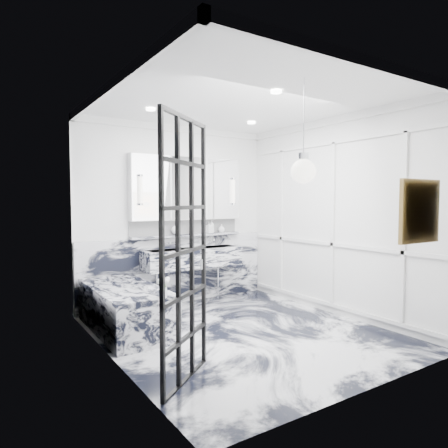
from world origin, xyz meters
TOP-DOWN VIEW (x-y plane):
  - floor at (0.00, 0.00)m, footprint 3.60×3.60m
  - ceiling at (0.00, 0.00)m, footprint 3.60×3.60m
  - wall_back at (0.00, 1.80)m, footprint 3.60×0.00m
  - wall_front at (0.00, -1.80)m, footprint 3.60×0.00m
  - wall_left at (-1.60, 0.00)m, footprint 0.00×3.60m
  - wall_right at (1.60, 0.00)m, footprint 0.00×3.60m
  - marble_clad_back at (0.00, 1.78)m, footprint 3.18×0.05m
  - marble_clad_left at (-1.59, 0.00)m, footprint 0.02×3.56m
  - panel_molding at (1.58, 0.00)m, footprint 0.03×3.40m
  - soap_bottle_a at (0.60, 1.71)m, footprint 0.10×0.10m
  - soap_bottle_b at (0.54, 1.71)m, footprint 0.10×0.10m
  - soap_bottle_c at (0.79, 1.71)m, footprint 0.11×0.11m
  - face_pot at (-0.07, 1.71)m, footprint 0.14×0.14m
  - amber_bottle at (0.21, 1.71)m, footprint 0.04×0.04m
  - flower_vase at (-1.01, 0.10)m, footprint 0.08×0.08m
  - crittall_door at (-1.19, -0.78)m, footprint 0.72×0.57m
  - artwork at (0.80, -1.76)m, footprint 0.51×0.05m
  - pendant_light at (-0.18, -1.21)m, footprint 0.23×0.23m
  - trough_sink at (0.15, 1.55)m, footprint 1.60×0.45m
  - ledge at (0.15, 1.72)m, footprint 1.90×0.14m
  - subway_tile at (0.15, 1.78)m, footprint 1.90×0.03m
  - mirror_cabinet at (0.15, 1.73)m, footprint 1.90×0.16m
  - sconce_left at (-0.67, 1.63)m, footprint 0.07×0.07m
  - sconce_right at (0.97, 1.63)m, footprint 0.07×0.07m
  - bathtub at (-1.18, 0.90)m, footprint 0.75×1.65m

SIDE VIEW (x-z plane):
  - floor at x=0.00m, z-range 0.00..0.00m
  - bathtub at x=-1.18m, z-range 0.00..0.55m
  - marble_clad_back at x=0.00m, z-range 0.00..1.05m
  - flower_vase at x=-1.01m, z-range 0.55..0.67m
  - trough_sink at x=0.15m, z-range 0.58..0.88m
  - ledge at x=0.15m, z-range 1.05..1.09m
  - amber_bottle at x=0.21m, z-range 1.09..1.19m
  - soap_bottle_c at x=0.79m, z-range 1.09..1.23m
  - face_pot at x=-0.07m, z-range 1.10..1.23m
  - crittall_door at x=-1.19m, z-range 0.00..2.34m
  - soap_bottle_b at x=0.54m, z-range 1.09..1.28m
  - soap_bottle_a at x=0.60m, z-range 1.09..1.31m
  - subway_tile at x=0.15m, z-range 1.09..1.32m
  - panel_molding at x=1.58m, z-range 0.15..2.45m
  - marble_clad_left at x=-1.59m, z-range 0.00..2.68m
  - wall_back at x=0.00m, z-range -0.40..3.20m
  - wall_front at x=0.00m, z-range -0.40..3.20m
  - wall_left at x=-1.60m, z-range -0.40..3.20m
  - wall_right at x=1.60m, z-range -0.40..3.20m
  - artwork at x=0.80m, z-range 1.27..1.78m
  - sconce_left at x=-0.67m, z-range 1.58..1.98m
  - sconce_right at x=0.97m, z-range 1.58..1.98m
  - mirror_cabinet at x=0.15m, z-range 1.32..2.32m
  - pendant_light at x=-0.18m, z-range 1.78..2.01m
  - ceiling at x=0.00m, z-range 2.80..2.80m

